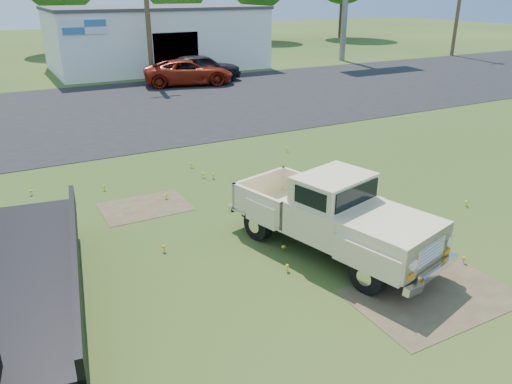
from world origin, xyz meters
The scene contains 10 objects.
ground centered at (0.00, 0.00, 0.00)m, with size 140.00×140.00×0.00m, color #294B18.
asphalt_lot centered at (0.00, 15.00, 0.00)m, with size 90.00×14.00×0.02m, color black.
dirt_patch_a centered at (1.50, -3.00, 0.00)m, with size 3.00×2.00×0.01m, color brown.
dirt_patch_b centered at (-2.00, 3.50, 0.00)m, with size 2.20×1.60×0.01m, color brown.
commercial_building centered at (6.00, 26.99, 2.10)m, with size 14.20×8.20×4.15m.
utility_pole_mid centered at (4.00, 22.00, 4.60)m, with size 1.60×0.30×9.00m.
vintage_pickup_truck centered at (0.85, -0.68, 0.88)m, with size 1.88×4.84×1.76m, color beige, non-canonical shape.
flatbed_trailer centered at (-5.30, 0.04, 0.91)m, with size 2.22×6.67×1.82m, color black, non-canonical shape.
red_pickup centered at (5.48, 19.61, 0.72)m, with size 2.38×5.16×1.43m, color maroon.
dark_sedan centered at (6.52, 20.22, 0.82)m, with size 1.94×4.81×1.64m, color black.
Camera 1 is at (-5.08, -8.33, 5.28)m, focal length 35.00 mm.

